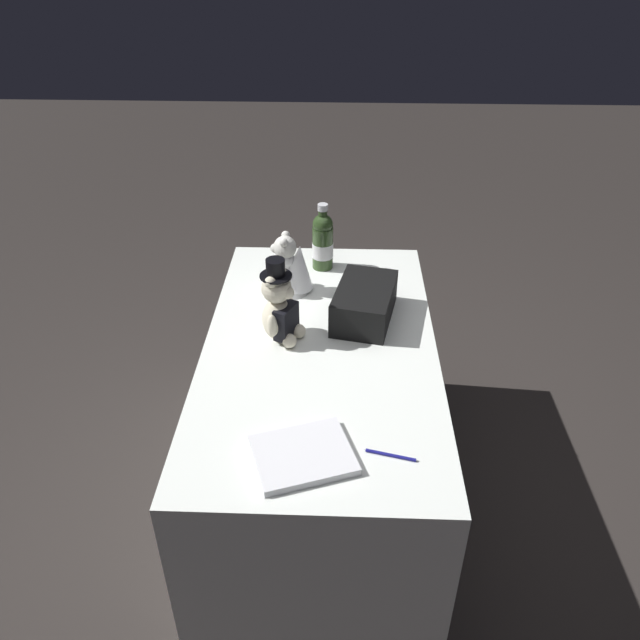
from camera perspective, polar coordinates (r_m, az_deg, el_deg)
ground_plane at (r=2.61m, az=0.00°, el=-15.35°), size 12.00×12.00×0.00m
reception_table at (r=2.35m, az=0.00°, el=-9.49°), size 1.43×0.79×0.73m
teddy_bear_groom at (r=2.08m, az=-3.73°, el=1.08°), size 0.15×0.15×0.30m
teddy_bear_bride at (r=2.37m, az=-2.79°, el=4.81°), size 0.17×0.21×0.24m
champagne_bottle at (r=2.52m, az=0.25°, el=7.26°), size 0.09×0.09×0.28m
signing_pen at (r=1.73m, az=6.33°, el=-12.17°), size 0.04×0.14×0.01m
gift_case_black at (r=2.22m, az=4.10°, el=1.57°), size 0.34×0.25×0.13m
guestbook at (r=1.71m, az=-1.58°, el=-12.26°), size 0.28×0.31×0.02m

